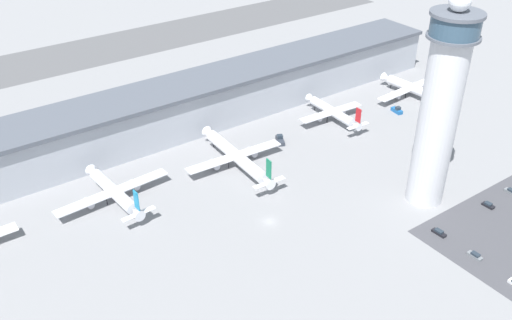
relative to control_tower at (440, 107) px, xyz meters
name	(u,v)px	position (x,y,z in m)	size (l,w,h in m)	color
ground_plane	(269,222)	(-49.81, 19.67, -34.01)	(1000.00, 1000.00, 0.00)	gray
terminal_building	(163,112)	(-49.81, 89.67, -24.15)	(270.87, 25.00, 19.51)	#A3A8B2
runway_strip	(72,56)	(-49.81, 195.27, -34.00)	(406.30, 44.00, 0.01)	#515154
control_tower	(440,107)	(0.00, 0.00, 0.00)	(15.45, 15.45, 69.64)	silver
airplane_gate_charlie	(114,192)	(-85.14, 57.97, -29.89)	(40.20, 34.94, 12.83)	silver
airplane_gate_delta	(236,156)	(-40.11, 52.99, -29.55)	(38.38, 44.66, 13.65)	white
airplane_gate_echo	(332,112)	(12.43, 59.51, -29.71)	(30.27, 33.09, 12.15)	silver
airplane_gate_foxtrot	(411,88)	(57.86, 57.37, -30.01)	(39.17, 32.76, 13.11)	white
service_truck_catering	(397,110)	(40.65, 49.21, -33.02)	(3.15, 5.92, 2.83)	black
service_truck_fuel	(280,140)	(-16.23, 57.80, -32.98)	(5.07, 6.97, 2.95)	black
car_white_wagon	(475,256)	(-11.19, -28.65, -33.41)	(1.71, 4.53, 1.53)	black
car_yellow_taxi	(511,192)	(26.44, -15.42, -33.39)	(1.99, 4.62, 1.59)	black
car_navy_sedan	(439,233)	(-11.09, -15.56, -33.46)	(1.87, 4.71, 1.42)	black
car_red_hatchback	(488,205)	(13.54, -15.62, -33.45)	(1.95, 4.09, 1.42)	black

